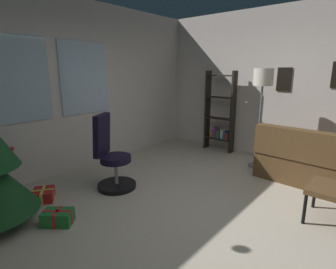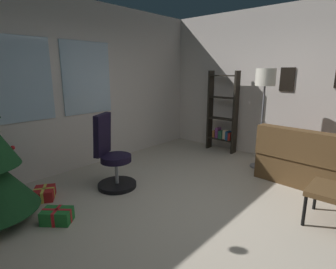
{
  "view_description": "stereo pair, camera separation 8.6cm",
  "coord_description": "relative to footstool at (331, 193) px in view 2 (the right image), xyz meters",
  "views": [
    {
      "loc": [
        -2.45,
        -1.38,
        1.67
      ],
      "look_at": [
        0.24,
        0.89,
        0.82
      ],
      "focal_mm": 28.28,
      "sensor_mm": 36.0,
      "label": 1
    },
    {
      "loc": [
        -2.39,
        -1.44,
        1.67
      ],
      "look_at": [
        0.24,
        0.89,
        0.82
      ],
      "focal_mm": 28.28,
      "sensor_mm": 36.0,
      "label": 2
    }
  ],
  "objects": [
    {
      "name": "ground_plane",
      "position": [
        -0.8,
        1.01,
        -0.41
      ],
      "size": [
        5.34,
        5.3,
        0.1
      ],
      "primitive_type": "cube",
      "color": "#C0B39F"
    },
    {
      "name": "wall_back_with_windows",
      "position": [
        -0.81,
        3.71,
        1.05
      ],
      "size": [
        5.34,
        0.12,
        2.81
      ],
      "color": "silver",
      "rests_on": "ground_plane"
    },
    {
      "name": "wall_right_with_frames",
      "position": [
        1.92,
        1.01,
        1.04
      ],
      "size": [
        0.12,
        5.3,
        2.81
      ],
      "color": "silver",
      "rests_on": "ground_plane"
    },
    {
      "name": "footstool",
      "position": [
        0.0,
        0.0,
        0.0
      ],
      "size": [
        0.53,
        0.43,
        0.42
      ],
      "color": "brown",
      "rests_on": "ground_plane"
    },
    {
      "name": "gift_box_red",
      "position": [
        -1.86,
        2.96,
        -0.29
      ],
      "size": [
        0.38,
        0.39,
        0.15
      ],
      "color": "red",
      "rests_on": "ground_plane"
    },
    {
      "name": "gift_box_green",
      "position": [
        -2.02,
        2.28,
        -0.28
      ],
      "size": [
        0.36,
        0.38,
        0.16
      ],
      "color": "#1E722D",
      "rests_on": "ground_plane"
    },
    {
      "name": "office_chair",
      "position": [
        -1.01,
        2.58,
        0.05
      ],
      "size": [
        0.57,
        0.59,
        1.08
      ],
      "color": "black",
      "rests_on": "ground_plane"
    },
    {
      "name": "bookshelf",
      "position": [
        1.65,
        2.34,
        0.38
      ],
      "size": [
        0.18,
        0.64,
        1.67
      ],
      "color": "black",
      "rests_on": "ground_plane"
    },
    {
      "name": "floor_lamp",
      "position": [
        1.2,
        1.31,
        1.06
      ],
      "size": [
        0.32,
        0.32,
        1.71
      ],
      "color": "slate",
      "rests_on": "ground_plane"
    }
  ]
}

